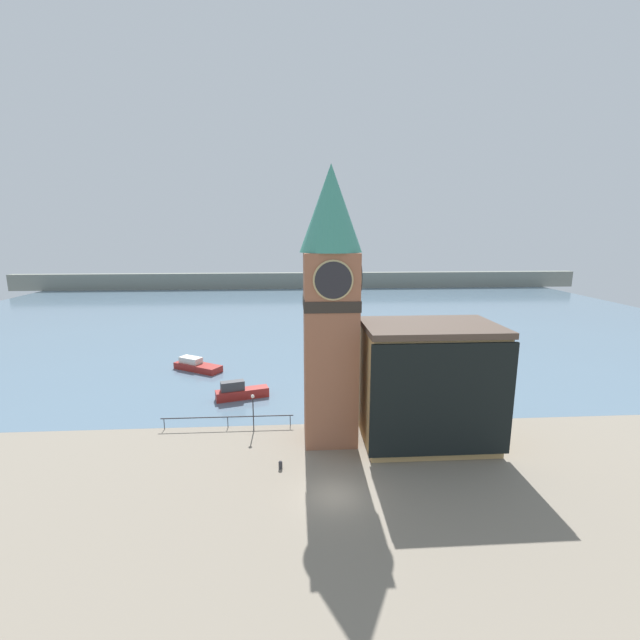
% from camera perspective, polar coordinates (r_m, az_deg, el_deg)
% --- Properties ---
extents(ground_plane, '(160.00, 160.00, 0.00)m').
position_cam_1_polar(ground_plane, '(31.80, 2.00, -22.33)').
color(ground_plane, gray).
extents(water, '(160.00, 120.00, 0.00)m').
position_cam_1_polar(water, '(99.14, -2.02, 1.30)').
color(water, slate).
rests_on(water, ground_plane).
extents(far_shoreline, '(180.00, 3.00, 5.00)m').
position_cam_1_polar(far_shoreline, '(138.37, -2.51, 5.29)').
color(far_shoreline, gray).
rests_on(far_shoreline, water).
extents(pier_railing, '(12.14, 0.08, 1.09)m').
position_cam_1_polar(pier_railing, '(41.33, -12.22, -12.63)').
color(pier_railing, '#232328').
rests_on(pier_railing, ground_plane).
extents(clock_tower, '(5.03, 5.03, 23.00)m').
position_cam_1_polar(clock_tower, '(35.25, 1.42, 2.58)').
color(clock_tower, '#935B42').
rests_on(clock_tower, ground_plane).
extents(pier_building, '(11.19, 7.46, 10.35)m').
position_cam_1_polar(pier_building, '(37.60, 14.25, -8.26)').
color(pier_building, tan).
rests_on(pier_building, ground_plane).
extents(boat_near, '(5.84, 2.97, 2.04)m').
position_cam_1_polar(boat_near, '(47.88, -10.61, -9.38)').
color(boat_near, maroon).
rests_on(boat_near, water).
extents(boat_far, '(6.76, 5.24, 1.61)m').
position_cam_1_polar(boat_far, '(58.68, -16.15, -5.85)').
color(boat_far, maroon).
rests_on(boat_far, water).
extents(mooring_bollard_near, '(0.31, 0.31, 0.64)m').
position_cam_1_polar(mooring_bollard_near, '(34.63, -5.29, -18.62)').
color(mooring_bollard_near, '#2D2D33').
rests_on(mooring_bollard_near, ground_plane).
extents(lamp_post, '(0.32, 0.32, 3.53)m').
position_cam_1_polar(lamp_post, '(39.59, -8.93, -11.18)').
color(lamp_post, '#2D2D33').
rests_on(lamp_post, ground_plane).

